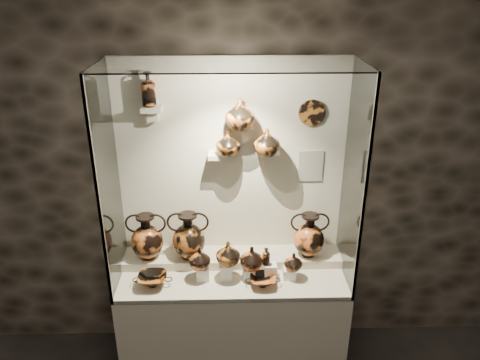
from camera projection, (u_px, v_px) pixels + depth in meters
name	position (u px, v px, depth m)	size (l,w,h in m)	color
wall_back	(231.00, 164.00, 3.51)	(5.00, 0.02, 3.20)	black
plinth	(233.00, 319.00, 3.70)	(1.70, 0.60, 0.80)	beige
front_tier	(233.00, 276.00, 3.53)	(1.68, 0.58, 0.03)	beige
rear_tier	(232.00, 259.00, 3.68)	(1.70, 0.25, 0.10)	beige
back_panel	(231.00, 164.00, 3.50)	(1.70, 0.03, 1.60)	beige
glass_front	(232.00, 200.00, 2.95)	(1.70, 0.01, 1.60)	white
glass_left	(108.00, 183.00, 3.20)	(0.01, 0.60, 1.60)	white
glass_right	(354.00, 180.00, 3.24)	(0.01, 0.60, 1.60)	white
glass_top	(231.00, 64.00, 2.89)	(1.70, 0.60, 0.01)	white
frame_post_left	(99.00, 202.00, 2.93)	(0.02, 0.02, 1.60)	gray
frame_post_right	(364.00, 199.00, 2.97)	(0.02, 0.02, 1.60)	gray
pedestal_a	(203.00, 273.00, 3.46)	(0.09, 0.09, 0.10)	silver
pedestal_b	(226.00, 271.00, 3.46)	(0.09, 0.09, 0.13)	silver
pedestal_c	(249.00, 273.00, 3.47)	(0.09, 0.09, 0.09)	silver
pedestal_d	(270.00, 271.00, 3.46)	(0.09, 0.09, 0.12)	silver
pedestal_e	(289.00, 273.00, 3.48)	(0.09, 0.09, 0.08)	silver
bracket_ul	(152.00, 109.00, 3.24)	(0.14, 0.12, 0.04)	beige
bracket_ca	(218.00, 155.00, 3.39)	(0.14, 0.12, 0.04)	beige
bracket_cb	(245.00, 129.00, 3.32)	(0.10, 0.12, 0.04)	beige
bracket_cc	(270.00, 155.00, 3.40)	(0.14, 0.12, 0.04)	beige
amphora_left	(147.00, 237.00, 3.54)	(0.29, 0.29, 0.37)	#C55D25
amphora_mid	(189.00, 236.00, 3.54)	(0.30, 0.30, 0.38)	#994D1B
amphora_right	(309.00, 235.00, 3.58)	(0.28, 0.28, 0.35)	#C55D25
jug_a	(199.00, 258.00, 3.40)	(0.16, 0.16, 0.17)	#C55D25
jug_b	(228.00, 253.00, 3.39)	(0.18, 0.18, 0.19)	#994D1B
jug_c	(252.00, 258.00, 3.41)	(0.17, 0.17, 0.18)	#C55D25
jug_e	(293.00, 262.00, 3.42)	(0.13, 0.13, 0.14)	#C55D25
lekythos_small	(266.00, 255.00, 3.41)	(0.07, 0.07, 0.16)	#994D1B
kylix_left	(152.00, 279.00, 3.38)	(0.27, 0.23, 0.11)	#994D1B
kylix_right	(263.00, 280.00, 3.38)	(0.24, 0.21, 0.10)	#C55D25
lekythos_tall	(148.00, 87.00, 3.18)	(0.11, 0.11, 0.26)	#C55D25
ovoid_vase_a	(228.00, 143.00, 3.32)	(0.17, 0.17, 0.18)	#994D1B
ovoid_vase_b	(240.00, 114.00, 3.21)	(0.21, 0.21, 0.22)	#994D1B
ovoid_vase_c	(267.00, 142.00, 3.31)	(0.19, 0.19, 0.20)	#994D1B
wall_plate	(312.00, 113.00, 3.33)	(0.19, 0.19, 0.02)	#A35B20
info_placard	(311.00, 166.00, 3.50)	(0.18, 0.01, 0.24)	beige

